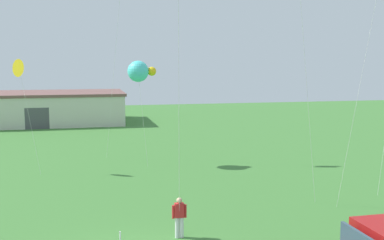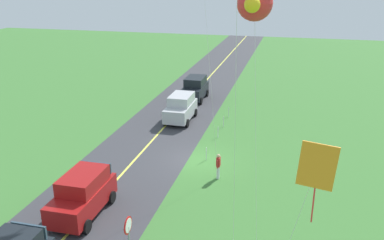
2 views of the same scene
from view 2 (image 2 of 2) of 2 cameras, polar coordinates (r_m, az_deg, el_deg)
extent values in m
cube|color=#3D7533|center=(28.03, 0.52, -5.61)|extent=(120.00, 120.00, 0.10)
cube|color=#38383D|center=(29.13, -7.18, -4.66)|extent=(120.00, 7.00, 0.00)
cube|color=#E5E04C|center=(29.13, -7.18, -4.65)|extent=(120.00, 0.16, 0.00)
cube|color=maroon|center=(22.39, -14.92, -10.55)|extent=(4.40, 1.90, 1.10)
cube|color=maroon|center=(22.13, -14.83, -8.11)|extent=(2.73, 1.75, 0.80)
cube|color=#334756|center=(21.31, -16.22, -9.38)|extent=(0.10, 1.62, 0.64)
cube|color=#334756|center=(23.39, -12.95, -6.37)|extent=(0.10, 1.62, 0.60)
cylinder|color=black|center=(21.20, -14.35, -14.08)|extent=(0.68, 0.22, 0.68)
cylinder|color=black|center=(22.09, -18.82, -13.09)|extent=(0.68, 0.22, 0.68)
cylinder|color=black|center=(23.35, -11.04, -10.44)|extent=(0.68, 0.22, 0.68)
cylinder|color=black|center=(24.16, -15.19, -9.71)|extent=(0.68, 0.22, 0.68)
cube|color=#B7B7BC|center=(35.08, -1.59, 1.30)|extent=(4.40, 1.90, 1.10)
cube|color=#B7B7BC|center=(35.02, -1.50, 2.90)|extent=(2.73, 1.75, 0.80)
cube|color=#334756|center=(34.02, -1.99, 2.39)|extent=(0.10, 1.62, 0.64)
cube|color=#334756|center=(36.52, -0.81, 3.60)|extent=(0.10, 1.62, 0.60)
cylinder|color=black|center=(33.72, -0.69, -0.45)|extent=(0.68, 0.22, 0.68)
cylinder|color=black|center=(34.23, -3.76, -0.18)|extent=(0.68, 0.22, 0.68)
cylinder|color=black|center=(36.33, 0.47, 1.04)|extent=(0.68, 0.22, 0.68)
cylinder|color=black|center=(36.81, -2.41, 1.27)|extent=(0.68, 0.22, 0.68)
cube|color=#334756|center=(18.92, -21.62, -14.01)|extent=(0.10, 1.62, 0.60)
cube|color=black|center=(41.09, 0.39, 4.05)|extent=(4.40, 1.90, 1.10)
cube|color=black|center=(41.08, 0.48, 5.41)|extent=(2.73, 1.75, 0.80)
cube|color=#334756|center=(40.06, 0.11, 5.05)|extent=(0.10, 1.62, 0.64)
cube|color=#334756|center=(42.61, 1.00, 5.93)|extent=(0.10, 1.62, 0.60)
cylinder|color=black|center=(39.70, 1.23, 2.66)|extent=(0.68, 0.22, 0.68)
cylinder|color=black|center=(40.14, -1.42, 2.85)|extent=(0.68, 0.22, 0.68)
cylinder|color=black|center=(42.38, 2.10, 3.74)|extent=(0.68, 0.22, 0.68)
cylinder|color=black|center=(42.80, -0.39, 3.91)|extent=(0.68, 0.22, 0.68)
cylinder|color=red|center=(17.56, -8.85, -14.20)|extent=(0.76, 0.04, 0.76)
cylinder|color=white|center=(17.55, -8.77, -14.22)|extent=(0.62, 0.01, 0.62)
cylinder|color=silver|center=(25.58, 3.67, -7.11)|extent=(0.16, 0.16, 0.82)
cylinder|color=silver|center=(25.42, 3.60, -7.29)|extent=(0.16, 0.16, 0.82)
cube|color=red|center=(25.20, 3.67, -5.80)|extent=(0.36, 0.22, 0.56)
cylinder|color=red|center=(25.43, 3.77, -5.67)|extent=(0.10, 0.10, 0.52)
cylinder|color=red|center=(25.00, 3.56, -6.13)|extent=(0.10, 0.10, 0.52)
sphere|color=#D8AD84|center=(25.03, 3.69, -4.99)|extent=(0.22, 0.22, 0.22)
cylinder|color=silver|center=(23.47, 2.36, 8.75)|extent=(0.30, 1.43, 14.96)
cylinder|color=silver|center=(17.13, 8.81, -2.87)|extent=(1.60, 0.81, 10.81)
sphere|color=red|center=(16.72, 8.68, 15.70)|extent=(1.40, 1.40, 1.40)
sphere|color=yellow|center=(15.83, 8.33, 15.51)|extent=(0.60, 0.60, 0.60)
cube|color=orange|center=(10.68, 16.95, -6.13)|extent=(0.15, 0.97, 1.26)
cylinder|color=red|center=(11.09, 16.49, -10.33)|extent=(0.04, 0.04, 1.40)
cylinder|color=silver|center=(14.18, 5.99, -0.49)|extent=(2.39, 0.06, 14.07)
cylinder|color=silver|center=(36.27, 5.09, 1.12)|extent=(0.05, 0.05, 0.90)
cylinder|color=silver|center=(33.84, 4.38, -0.23)|extent=(0.05, 0.05, 0.90)
cylinder|color=silver|center=(31.63, 3.62, -1.66)|extent=(0.05, 0.05, 0.90)
cylinder|color=silver|center=(27.80, 1.99, -4.71)|extent=(0.05, 0.05, 0.90)
camera|label=1|loc=(33.85, -25.21, 9.05)|focal=43.79mm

